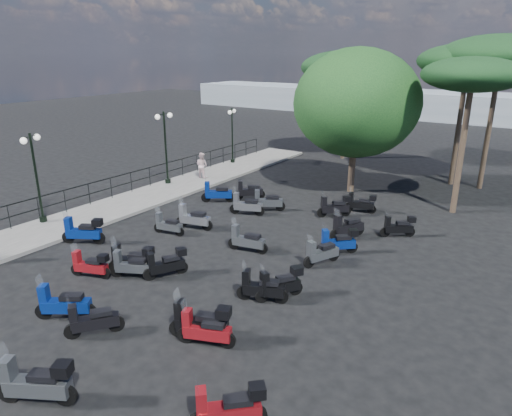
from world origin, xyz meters
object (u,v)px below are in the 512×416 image
Objects in this scene: scooter_22 at (228,409)px; scooter_26 at (398,227)px; scooter_1 at (83,231)px; pine_3 at (473,76)px; scooter_21 at (361,203)px; lamp_post_1 at (165,143)px; scooter_18 at (280,284)px; pedestrian_far at (202,165)px; scooter_16 at (36,383)px; scooter_13 at (166,264)px; scooter_25 at (321,253)px; scooter_14 at (247,241)px; scooter_24 at (261,288)px; scooter_17 at (201,323)px; scooter_23 at (204,330)px; scooter_8 at (193,218)px; scooter_4 at (249,191)px; scooter_10 at (267,202)px; lamp_post_0 at (36,172)px; scooter_9 at (246,205)px; scooter_11 at (92,321)px; scooter_12 at (131,266)px; scooter_6 at (132,260)px; lamp_post_2 at (232,132)px; pine_2 at (348,67)px; scooter_5 at (63,304)px; pine_0 at (468,61)px; scooter_7 at (90,265)px; scooter_3 at (217,193)px; scooter_20 at (347,227)px; scooter_15 at (335,207)px; pine_1 at (501,56)px; scooter_2 at (168,225)px; broadleaf_tree at (356,103)px.

scooter_22 is 12.40m from scooter_26.
pine_3 is at bearing -72.94° from scooter_1.
pine_3 is at bearing -68.11° from scooter_21.
lamp_post_1 is 2.85× the size of scooter_18.
pedestrian_far is 0.93× the size of scooter_16.
scooter_13 is 0.95× the size of scooter_25.
scooter_14 is 3.84m from scooter_24.
scooter_17 is 1.12× the size of scooter_23.
pine_3 is at bearing -60.19° from scooter_8.
scooter_10 is at bearing -162.95° from scooter_4.
scooter_9 is at bearing 18.01° from lamp_post_0.
scooter_11 is 0.92× the size of scooter_12.
scooter_6 reaches higher than scooter_12.
scooter_26 is (1.49, 7.23, -0.05)m from scooter_18.
scooter_6 is 1.05× the size of scooter_10.
lamp_post_2 is 15.45m from scooter_26.
pine_2 is (-0.39, 16.99, 5.97)m from scooter_8.
scooter_4 reaches higher than scooter_12.
scooter_8 reaches higher than scooter_14.
scooter_24 is (1.66, 6.50, -0.09)m from scooter_16.
scooter_23 is 16.56m from pine_3.
scooter_18 reaches higher than scooter_26.
scooter_1 is 12.81m from scooter_21.
pedestrian_far is 1.02× the size of scooter_5.
pedestrian_far is at bearing -149.47° from pine_0.
pedestrian_far is 1.00× the size of scooter_23.
scooter_11 reaches higher than scooter_7.
scooter_20 is (7.58, -0.72, -0.00)m from scooter_3.
scooter_22 reaches higher than scooter_24.
scooter_15 reaches higher than scooter_25.
scooter_23 is (3.68, -2.29, -0.03)m from scooter_13.
scooter_25 is (2.04, 9.92, -0.10)m from scooter_16.
pine_0 is at bearing 103.10° from pine_3.
scooter_9 is at bearing -30.13° from scooter_5.
scooter_14 is 8.97m from scooter_22.
pine_1 is (1.60, 9.94, 6.82)m from scooter_26.
scooter_4 is 15.72m from scooter_22.
lamp_post_1 is 8.05m from scooter_2.
broadleaf_tree is at bearing -29.25° from scooter_15.
scooter_1 is 5.79m from scooter_5.
scooter_14 is 12.61m from pine_3.
scooter_22 reaches higher than scooter_7.
scooter_16 is (4.16, -4.52, 0.10)m from scooter_7.
scooter_5 is at bearing 163.08° from scooter_6.
scooter_17 is (11.71, -17.01, -1.74)m from lamp_post_2.
scooter_3 is at bearing -131.63° from pine_0.
scooter_22 is at bearing -71.07° from lamp_post_2.
scooter_5 is 0.95× the size of scooter_6.
lamp_post_2 is 2.48× the size of scooter_3.
pine_2 is at bearing -43.70° from scooter_4.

